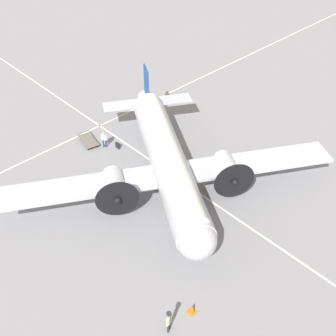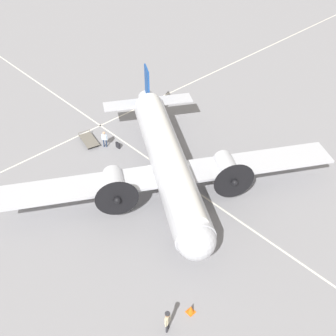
{
  "view_description": "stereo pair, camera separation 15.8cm",
  "coord_description": "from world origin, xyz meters",
  "px_view_note": "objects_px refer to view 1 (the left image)",
  "views": [
    {
      "loc": [
        -18.38,
        17.45,
        22.7
      ],
      "look_at": [
        0.0,
        0.0,
        1.76
      ],
      "focal_mm": 45.0,
      "sensor_mm": 36.0,
      "label": 1
    },
    {
      "loc": [
        -18.48,
        17.33,
        22.7
      ],
      "look_at": [
        0.0,
        0.0,
        1.76
      ],
      "focal_mm": 45.0,
      "sensor_mm": 36.0,
      "label": 2
    }
  ],
  "objects_px": {
    "crew_foreground": "(169,320)",
    "baggage_cart": "(88,140)",
    "traffic_cone": "(192,309)",
    "airliner_main": "(169,163)",
    "suitcase_near_door": "(118,145)",
    "passenger_boarding": "(104,138)"
  },
  "relations": [
    {
      "from": "crew_foreground",
      "to": "baggage_cart",
      "type": "bearing_deg",
      "value": -136.27
    },
    {
      "from": "baggage_cart",
      "to": "traffic_cone",
      "type": "relative_size",
      "value": 4.07
    },
    {
      "from": "airliner_main",
      "to": "traffic_cone",
      "type": "height_order",
      "value": "airliner_main"
    },
    {
      "from": "suitcase_near_door",
      "to": "baggage_cart",
      "type": "distance_m",
      "value": 2.83
    },
    {
      "from": "passenger_boarding",
      "to": "traffic_cone",
      "type": "distance_m",
      "value": 18.02
    },
    {
      "from": "crew_foreground",
      "to": "baggage_cart",
      "type": "height_order",
      "value": "crew_foreground"
    },
    {
      "from": "baggage_cart",
      "to": "traffic_cone",
      "type": "distance_m",
      "value": 19.24
    },
    {
      "from": "baggage_cart",
      "to": "passenger_boarding",
      "type": "bearing_deg",
      "value": 37.92
    },
    {
      "from": "airliner_main",
      "to": "suitcase_near_door",
      "type": "distance_m",
      "value": 7.49
    },
    {
      "from": "passenger_boarding",
      "to": "airliner_main",
      "type": "bearing_deg",
      "value": -39.92
    },
    {
      "from": "passenger_boarding",
      "to": "baggage_cart",
      "type": "distance_m",
      "value": 1.83
    },
    {
      "from": "baggage_cart",
      "to": "traffic_cone",
      "type": "bearing_deg",
      "value": -3.27
    },
    {
      "from": "suitcase_near_door",
      "to": "baggage_cart",
      "type": "height_order",
      "value": "suitcase_near_door"
    },
    {
      "from": "passenger_boarding",
      "to": "suitcase_near_door",
      "type": "bearing_deg",
      "value": -3.63
    },
    {
      "from": "suitcase_near_door",
      "to": "traffic_cone",
      "type": "bearing_deg",
      "value": 156.44
    },
    {
      "from": "traffic_cone",
      "to": "airliner_main",
      "type": "bearing_deg",
      "value": -36.63
    },
    {
      "from": "crew_foreground",
      "to": "traffic_cone",
      "type": "distance_m",
      "value": 1.98
    },
    {
      "from": "airliner_main",
      "to": "crew_foreground",
      "type": "distance_m",
      "value": 12.24
    },
    {
      "from": "passenger_boarding",
      "to": "baggage_cart",
      "type": "height_order",
      "value": "passenger_boarding"
    },
    {
      "from": "crew_foreground",
      "to": "baggage_cart",
      "type": "distance_m",
      "value": 19.76
    },
    {
      "from": "crew_foreground",
      "to": "traffic_cone",
      "type": "xyz_separation_m",
      "value": [
        -0.1,
        -1.8,
        -0.82
      ]
    },
    {
      "from": "airliner_main",
      "to": "suitcase_near_door",
      "type": "xyz_separation_m",
      "value": [
        7.11,
        -0.37,
        -2.33
      ]
    }
  ]
}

